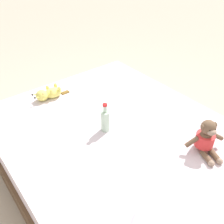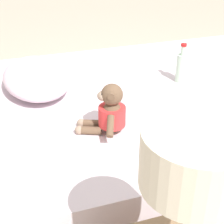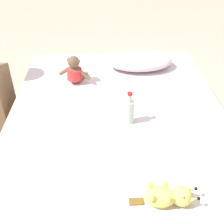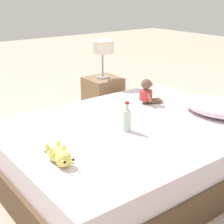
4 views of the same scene
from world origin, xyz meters
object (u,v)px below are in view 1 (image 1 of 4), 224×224
(pillow, at_px, (179,220))
(glass_bottle, at_px, (105,120))
(plush_yellow_creature, at_px, (48,94))
(bed, at_px, (123,157))
(plush_monkey, at_px, (206,139))

(pillow, height_order, glass_bottle, glass_bottle)
(plush_yellow_creature, bearing_deg, bed, 104.21)
(plush_monkey, bearing_deg, plush_yellow_creature, -66.87)
(glass_bottle, bearing_deg, bed, 117.47)
(plush_yellow_creature, relative_size, glass_bottle, 1.42)
(bed, xyz_separation_m, glass_bottle, (0.07, -0.13, 0.31))
(pillow, xyz_separation_m, plush_yellow_creature, (-0.04, -1.46, -0.02))
(plush_monkey, xyz_separation_m, plush_yellow_creature, (0.52, -1.21, -0.05))
(pillow, distance_m, plush_yellow_creature, 1.46)
(bed, distance_m, plush_yellow_creature, 0.84)
(bed, bearing_deg, glass_bottle, -62.53)
(plush_monkey, bearing_deg, pillow, 23.55)
(bed, bearing_deg, plush_monkey, 126.26)
(pillow, relative_size, plush_yellow_creature, 1.80)
(bed, height_order, pillow, pillow)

